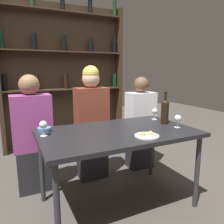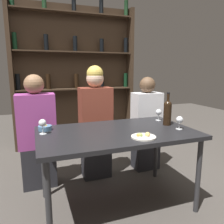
{
  "view_description": "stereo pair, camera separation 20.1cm",
  "coord_description": "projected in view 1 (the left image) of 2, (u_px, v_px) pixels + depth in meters",
  "views": [
    {
      "loc": [
        -0.87,
        -1.69,
        1.26
      ],
      "look_at": [
        0.0,
        0.12,
        0.87
      ],
      "focal_mm": 35.0,
      "sensor_mm": 36.0,
      "label": 1
    },
    {
      "loc": [
        -0.68,
        -1.77,
        1.26
      ],
      "look_at": [
        0.0,
        0.12,
        0.87
      ],
      "focal_mm": 35.0,
      "sensor_mm": 36.0,
      "label": 2
    }
  ],
  "objects": [
    {
      "name": "seated_person_right",
      "position": [
        140.0,
        125.0,
        2.81
      ],
      "size": [
        0.35,
        0.22,
        1.18
      ],
      "color": "#26262B",
      "rests_on": "ground_plane"
    },
    {
      "name": "dining_table",
      "position": [
        118.0,
        137.0,
        1.98
      ],
      "size": [
        1.39,
        0.83,
        0.72
      ],
      "color": "black",
      "rests_on": "ground_plane"
    },
    {
      "name": "snack_bowl",
      "position": [
        44.0,
        130.0,
        1.92
      ],
      "size": [
        0.12,
        0.12,
        0.06
      ],
      "color": "#4C7299",
      "rests_on": "dining_table"
    },
    {
      "name": "food_plate_0",
      "position": [
        147.0,
        135.0,
        1.79
      ],
      "size": [
        0.2,
        0.2,
        0.04
      ],
      "color": "silver",
      "rests_on": "dining_table"
    },
    {
      "name": "seated_person_center",
      "position": [
        92.0,
        125.0,
        2.51
      ],
      "size": [
        0.36,
        0.22,
        1.31
      ],
      "color": "#26262B",
      "rests_on": "ground_plane"
    },
    {
      "name": "wine_bottle",
      "position": [
        165.0,
        110.0,
        2.2
      ],
      "size": [
        0.08,
        0.08,
        0.33
      ],
      "color": "black",
      "rests_on": "dining_table"
    },
    {
      "name": "wine_glass_2",
      "position": [
        43.0,
        125.0,
        1.79
      ],
      "size": [
        0.06,
        0.06,
        0.13
      ],
      "color": "silver",
      "rests_on": "dining_table"
    },
    {
      "name": "ground_plane",
      "position": [
        118.0,
        203.0,
        2.1
      ],
      "size": [
        10.0,
        10.0,
        0.0
      ],
      "primitive_type": "plane",
      "color": "#47423D"
    },
    {
      "name": "wine_rack_wall",
      "position": [
        64.0,
        72.0,
        3.58
      ],
      "size": [
        2.01,
        0.21,
        2.41
      ],
      "color": "#38281C",
      "rests_on": "ground_plane"
    },
    {
      "name": "seated_person_left",
      "position": [
        33.0,
        138.0,
        2.25
      ],
      "size": [
        0.39,
        0.22,
        1.22
      ],
      "color": "#26262B",
      "rests_on": "ground_plane"
    },
    {
      "name": "wine_glass_1",
      "position": [
        178.0,
        119.0,
        2.06
      ],
      "size": [
        0.06,
        0.06,
        0.12
      ],
      "color": "silver",
      "rests_on": "dining_table"
    },
    {
      "name": "wine_glass_0",
      "position": [
        155.0,
        112.0,
        2.39
      ],
      "size": [
        0.06,
        0.06,
        0.12
      ],
      "color": "silver",
      "rests_on": "dining_table"
    }
  ]
}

